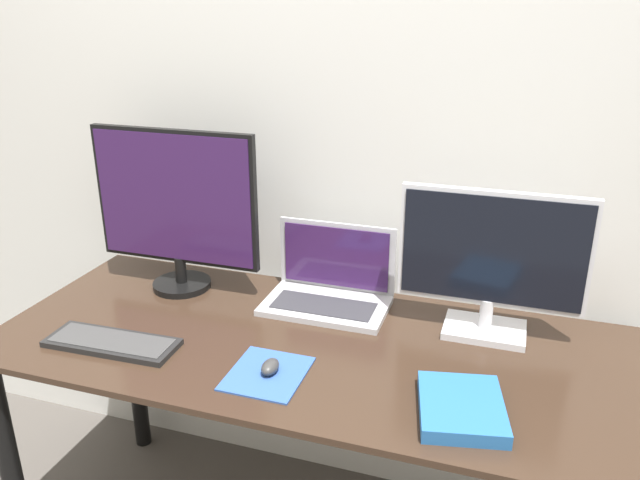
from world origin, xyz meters
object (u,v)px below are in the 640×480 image
Objects in this scene: laptop at (330,285)px; book at (461,408)px; mouse at (270,367)px; keyboard at (112,343)px; monitor_right at (492,261)px; monitor_left at (176,207)px.

laptop is 1.42× the size of book.
laptop reaches higher than mouse.
laptop reaches higher than book.
book is at bearing -0.55° from keyboard.
monitor_right reaches higher than book.
mouse is at bearing 0.66° from keyboard.
laptop is 0.65m from keyboard.
laptop is 0.63m from book.
monitor_right is at bearing -5.45° from laptop.
monitor_left is at bearing 157.08° from book.
laptop is at bearing 174.55° from monitor_right.
keyboard is (0.01, -0.39, -0.27)m from monitor_left.
book is (0.47, -0.01, -0.00)m from mouse.
keyboard is at bearing -138.11° from laptop.
book is at bearing -1.74° from mouse.
monitor_left is 0.96m from monitor_right.
monitor_right is 0.50m from laptop.
monitor_right is 7.58× the size of mouse.
monitor_right is 1.35× the size of laptop.
mouse reaches higher than book.
laptop is at bearing 135.42° from book.
monitor_left is 2.08× the size of book.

